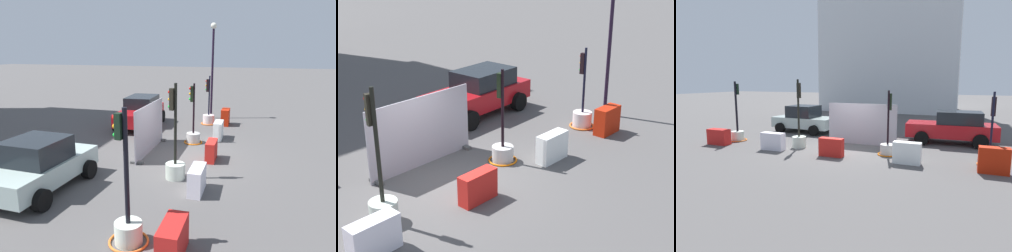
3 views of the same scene
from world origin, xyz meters
TOP-DOWN VIEW (x-y plane):
  - ground_plane at (0.00, 0.00)m, footprint 120.00×120.00m
  - traffic_light_0 at (-6.01, -0.10)m, footprint 0.93×0.93m
  - traffic_light_1 at (-2.16, -0.22)m, footprint 0.66×0.66m
  - traffic_light_2 at (2.10, -0.01)m, footprint 0.85×0.85m
  - traffic_light_3 at (6.02, -0.15)m, footprint 0.87×0.87m
  - construction_barrier_0 at (-6.22, -1.20)m, footprint 1.13×0.47m
  - construction_barrier_1 at (-3.01, -1.13)m, footprint 1.11×0.41m
  - construction_barrier_2 at (-0.04, -1.15)m, footprint 1.04×0.36m
  - construction_barrier_3 at (3.11, -1.06)m, footprint 1.06×0.39m
  - construction_barrier_4 at (6.07, -1.11)m, footprint 0.98×0.43m
  - car_silver_hatchback at (-4.06, 3.61)m, footprint 3.94×2.34m
  - car_red_compact at (4.59, 3.46)m, footprint 4.38×2.24m
  - street_lamp_post at (7.65, -0.07)m, footprint 0.36×0.36m
  - site_fence_panel at (0.39, 1.51)m, footprint 3.54×0.50m

SIDE VIEW (x-z plane):
  - ground_plane at x=0.00m, z-range 0.00..0.00m
  - construction_barrier_0 at x=-6.22m, z-range 0.00..0.77m
  - construction_barrier_2 at x=-0.04m, z-range 0.00..0.78m
  - construction_barrier_1 at x=-3.01m, z-range 0.00..0.80m
  - traffic_light_3 at x=6.02m, z-range -0.98..1.79m
  - construction_barrier_3 at x=3.11m, z-range 0.00..0.84m
  - construction_barrier_4 at x=6.07m, z-range 0.00..0.91m
  - traffic_light_2 at x=2.10m, z-range -0.92..1.84m
  - traffic_light_0 at x=-6.01m, z-range -1.04..2.09m
  - traffic_light_1 at x=-2.16m, z-range -1.04..2.19m
  - car_silver_hatchback at x=-4.06m, z-range -0.03..1.62m
  - car_red_compact at x=4.59m, z-range 0.01..1.66m
  - site_fence_panel at x=0.39m, z-range -0.05..1.99m
  - street_lamp_post at x=7.65m, z-range 0.79..6.51m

